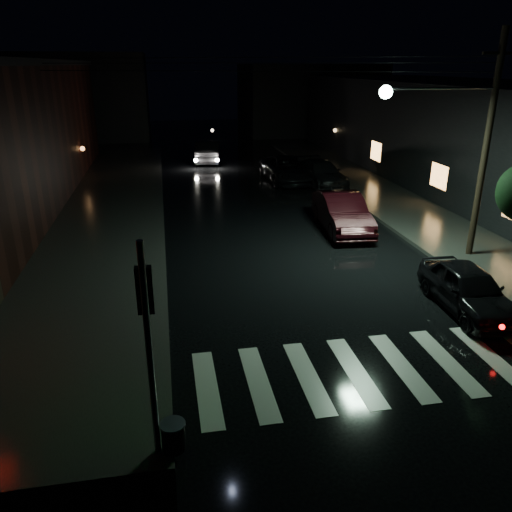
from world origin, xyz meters
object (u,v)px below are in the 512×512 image
parked_car_c (321,173)px  oncoming_car (208,151)px  parked_car_d (287,169)px  parked_car_b (342,213)px  parked_car_a (468,289)px

parked_car_c → oncoming_car: size_ratio=1.03×
parked_car_d → parked_car_b: bearing=-92.7°
parked_car_b → oncoming_car: bearing=108.2°
parked_car_a → parked_car_d: 18.24m
parked_car_a → parked_car_d: parked_car_d is taller
oncoming_car → parked_car_d: bearing=126.6°
parked_car_a → parked_car_c: (0.73, 16.89, 0.04)m
parked_car_c → oncoming_car: 10.83m
parked_car_b → parked_car_c: 8.98m
parked_car_b → parked_car_d: size_ratio=0.89×
parked_car_d → oncoming_car: 8.76m
parked_car_d → oncoming_car: (-4.29, 7.64, 0.04)m
parked_car_c → parked_car_d: (-1.80, 1.31, 0.04)m
parked_car_a → parked_car_b: parked_car_b is taller
parked_car_b → oncoming_car: (-4.29, 17.75, -0.01)m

